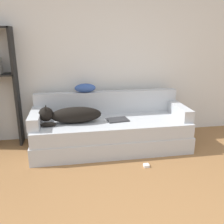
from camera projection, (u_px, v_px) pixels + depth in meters
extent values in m
cube|color=silver|center=(106.00, 54.00, 3.97)|extent=(6.83, 0.06, 2.70)
cube|color=#B2B7BC|center=(111.00, 140.00, 3.77)|extent=(2.28, 0.86, 0.25)
cube|color=#B2B7BC|center=(111.00, 126.00, 3.69)|extent=(2.24, 0.82, 0.20)
cube|color=#B2B7BC|center=(107.00, 102.00, 3.95)|extent=(2.24, 0.15, 0.35)
cube|color=#B2B7BC|center=(36.00, 118.00, 3.46)|extent=(0.15, 0.67, 0.17)
cube|color=#B2B7BC|center=(180.00, 111.00, 3.81)|extent=(0.15, 0.67, 0.17)
ellipsoid|color=black|center=(76.00, 115.00, 3.51)|extent=(0.71, 0.24, 0.23)
sphere|color=black|center=(46.00, 114.00, 3.43)|extent=(0.20, 0.20, 0.20)
cone|color=black|center=(45.00, 110.00, 3.36)|extent=(0.07, 0.07, 0.09)
cone|color=black|center=(46.00, 108.00, 3.46)|extent=(0.07, 0.07, 0.09)
ellipsoid|color=black|center=(48.00, 125.00, 3.37)|extent=(0.21, 0.06, 0.07)
cube|color=#2D2D30|center=(117.00, 120.00, 3.64)|extent=(0.33, 0.25, 0.02)
ellipsoid|color=#335199|center=(85.00, 88.00, 3.82)|extent=(0.32, 0.17, 0.13)
cube|color=black|center=(16.00, 88.00, 3.72)|extent=(0.04, 0.26, 1.76)
cube|color=white|center=(146.00, 165.00, 3.24)|extent=(0.07, 0.07, 0.03)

